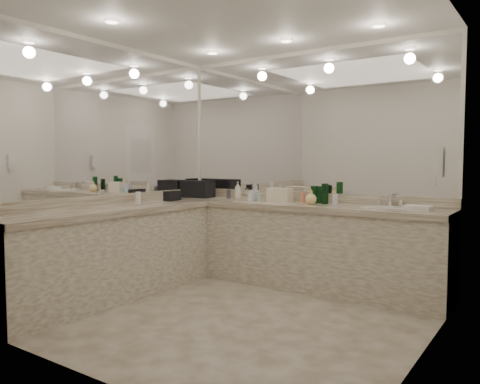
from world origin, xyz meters
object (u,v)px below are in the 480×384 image
Objects in this scene: black_toiletry_bag at (198,189)px; soap_bottle_a at (238,190)px; soap_bottle_b at (254,193)px; soap_bottle_c at (311,197)px; hand_towel at (418,208)px; cream_cosmetic_case at (280,195)px; sink at (383,209)px; wall_phone at (440,162)px.

soap_bottle_a is (0.55, 0.09, -0.00)m from black_toiletry_bag.
soap_bottle_c is (0.73, -0.02, -0.01)m from soap_bottle_b.
soap_bottle_a is (-2.11, 0.08, 0.08)m from hand_towel.
black_toiletry_bag is at bearing 178.93° from soap_bottle_b.
soap_bottle_b is (-0.29, -0.08, 0.01)m from cream_cosmetic_case.
black_toiletry_bag is 1.81× the size of soap_bottle_a.
black_toiletry_bag is 2.18× the size of soap_bottle_b.
black_toiletry_bag is (-2.34, 0.00, 0.11)m from sink.
soap_bottle_c is (-1.36, 0.47, -0.37)m from wall_phone.
wall_phone is 0.97× the size of hand_towel.
cream_cosmetic_case reaches higher than hand_towel.
cream_cosmetic_case reaches higher than sink.
soap_bottle_b is at bearing -19.60° from soap_bottle_a.
wall_phone is at bearing -13.13° from soap_bottle_b.
cream_cosmetic_case is at bearing 3.28° from black_toiletry_bag.
cream_cosmetic_case is (1.15, 0.07, -0.03)m from black_toiletry_bag.
wall_phone is at bearing -13.98° from soap_bottle_a.
soap_bottle_b is (-2.09, 0.49, -0.36)m from wall_phone.
soap_bottle_b is at bearing -179.55° from sink.
soap_bottle_c is at bearing -177.28° from hand_towel.
soap_bottle_b is at bearing -179.11° from hand_towel.
black_toiletry_bag is at bearing 179.90° from sink.
black_toiletry_bag is at bearing 179.72° from cream_cosmetic_case.
soap_bottle_c is (-0.76, -0.03, 0.08)m from sink.
black_toiletry_bag is 1.54× the size of hand_towel.
sink is at bearing -0.10° from black_toiletry_bag.
wall_phone is 1.37× the size of soap_bottle_b.
soap_bottle_b is (0.85, -0.02, -0.02)m from black_toiletry_bag.
soap_bottle_b is at bearing 166.87° from wall_phone.
cream_cosmetic_case is at bearing 15.61° from soap_bottle_b.
wall_phone reaches higher than soap_bottle_a.
wall_phone is 0.73m from hand_towel.
soap_bottle_c is at bearing -7.27° from soap_bottle_a.
black_toiletry_bag reaches higher than hand_towel.
cream_cosmetic_case is at bearing 166.45° from soap_bottle_c.
black_toiletry_bag is 0.56m from soap_bottle_a.
soap_bottle_c is (-1.08, -0.05, 0.06)m from hand_towel.
black_toiletry_bag is at bearing -170.43° from soap_bottle_a.
hand_towel is (0.32, 0.02, 0.03)m from sink.
soap_bottle_b is 0.73m from soap_bottle_c.
soap_bottle_b is at bearing 178.18° from soap_bottle_c.
black_toiletry_bag is at bearing -179.74° from hand_towel.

